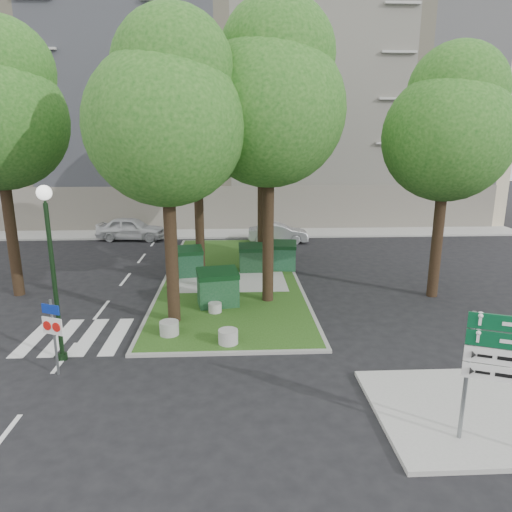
{
  "coord_description": "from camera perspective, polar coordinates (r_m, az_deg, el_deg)",
  "views": [
    {
      "loc": [
        0.67,
        -12.9,
        6.37
      ],
      "look_at": [
        1.52,
        4.32,
        2.0
      ],
      "focal_mm": 32.0,
      "sensor_mm": 36.0,
      "label": 1
    }
  ],
  "objects": [
    {
      "name": "dumpster_d",
      "position": [
        22.79,
        3.14,
        0.04
      ],
      "size": [
        1.64,
        1.25,
        1.41
      ],
      "rotation": [
        0.0,
        0.0,
        -0.13
      ],
      "color": "#144327",
      "rests_on": "median_island"
    },
    {
      "name": "building_sidewalk",
      "position": [
        32.04,
        -3.96,
        2.83
      ],
      "size": [
        42.0,
        3.0,
        0.12
      ],
      "primitive_type": "cube",
      "color": "#999993",
      "rests_on": "ground"
    },
    {
      "name": "car_white",
      "position": [
        31.16,
        -15.34,
        3.34
      ],
      "size": [
        4.61,
        2.26,
        1.51
      ],
      "primitive_type": "imported",
      "rotation": [
        0.0,
        0.0,
        1.46
      ],
      "color": "silver",
      "rests_on": "ground"
    },
    {
      "name": "car_silver",
      "position": [
        29.28,
        2.79,
        2.89
      ],
      "size": [
        3.87,
        1.55,
        1.25
      ],
      "primitive_type": "imported",
      "rotation": [
        0.0,
        0.0,
        1.51
      ],
      "color": "gray",
      "rests_on": "ground"
    },
    {
      "name": "dumpster_c",
      "position": [
        22.44,
        -0.31,
        -0.24
      ],
      "size": [
        1.46,
        1.03,
        1.34
      ],
      "rotation": [
        0.0,
        0.0,
        0.01
      ],
      "color": "black",
      "rests_on": "median_island"
    },
    {
      "name": "tree_median_mid",
      "position": [
        22.02,
        -7.2,
        15.7
      ],
      "size": [
        4.8,
        4.8,
        9.99
      ],
      "color": "black",
      "rests_on": "ground"
    },
    {
      "name": "bollard_left",
      "position": [
        15.55,
        -10.79,
        -8.83
      ],
      "size": [
        0.64,
        0.64,
        0.45
      ],
      "primitive_type": "cylinder",
      "color": "gray",
      "rests_on": "median_island"
    },
    {
      "name": "median_island",
      "position": [
        21.83,
        -3.14,
        -2.6
      ],
      "size": [
        6.0,
        16.0,
        0.12
      ],
      "primitive_type": "cube",
      "color": "#214714",
      "rests_on": "ground"
    },
    {
      "name": "median_kerb",
      "position": [
        21.84,
        -3.14,
        -2.62
      ],
      "size": [
        6.3,
        16.3,
        0.1
      ],
      "primitive_type": "cube",
      "color": "gray",
      "rests_on": "ground"
    },
    {
      "name": "bollard_mid",
      "position": [
        17.26,
        -5.15,
        -6.43
      ],
      "size": [
        0.5,
        0.5,
        0.36
      ],
      "primitive_type": "cylinder",
      "color": "#9A9A95",
      "rests_on": "median_island"
    },
    {
      "name": "ground",
      "position": [
        14.4,
        -5.31,
        -12.1
      ],
      "size": [
        120.0,
        120.0,
        0.0
      ],
      "primitive_type": "plane",
      "color": "black",
      "rests_on": "ground"
    },
    {
      "name": "bollard_right",
      "position": [
        14.7,
        -3.5,
        -10.02
      ],
      "size": [
        0.63,
        0.63,
        0.45
      ],
      "primitive_type": "cylinder",
      "color": "#9A9995",
      "rests_on": "median_island"
    },
    {
      "name": "tree_median_near_left",
      "position": [
        15.63,
        -10.98,
        17.45
      ],
      "size": [
        5.2,
        5.2,
        10.53
      ],
      "color": "black",
      "rests_on": "ground"
    },
    {
      "name": "traffic_sign_pole",
      "position": [
        13.78,
        -24.01,
        -8.12
      ],
      "size": [
        0.63,
        0.3,
        2.22
      ],
      "rotation": [
        0.0,
        0.0,
        -0.41
      ],
      "color": "slate",
      "rests_on": "ground"
    },
    {
      "name": "sidewalk_corner",
      "position": [
        12.74,
        26.13,
        -17.09
      ],
      "size": [
        5.0,
        4.0,
        0.12
      ],
      "primitive_type": "cube",
      "color": "#999993",
      "rests_on": "ground"
    },
    {
      "name": "tree_median_near_right",
      "position": [
        17.59,
        1.93,
        19.48
      ],
      "size": [
        5.6,
        5.6,
        11.46
      ],
      "color": "black",
      "rests_on": "ground"
    },
    {
      "name": "apartment_building",
      "position": [
        38.94,
        -3.96,
        16.6
      ],
      "size": [
        41.0,
        12.0,
        16.0
      ],
      "primitive_type": "cube",
      "color": "#BAAD8B",
      "rests_on": "ground"
    },
    {
      "name": "directional_sign",
      "position": [
        10.71,
        28.41,
        -11.4
      ],
      "size": [
        1.37,
        0.58,
        2.91
      ],
      "rotation": [
        0.0,
        0.0,
        -0.38
      ],
      "color": "slate",
      "rests_on": "sidewalk_corner"
    },
    {
      "name": "dumpster_a",
      "position": [
        21.86,
        -8.64,
        -0.73
      ],
      "size": [
        1.68,
        1.32,
        1.4
      ],
      "rotation": [
        0.0,
        0.0,
        0.2
      ],
      "color": "#0E361E",
      "rests_on": "median_island"
    },
    {
      "name": "litter_bin",
      "position": [
        24.25,
        1.21,
        0.24
      ],
      "size": [
        0.45,
        0.45,
        0.78
      ],
      "primitive_type": "cylinder",
      "color": "#D0D619",
      "rests_on": "median_island"
    },
    {
      "name": "zebra_crossing",
      "position": [
        16.35,
        -18.51,
        -9.47
      ],
      "size": [
        5.0,
        3.0,
        0.01
      ],
      "primitive_type": "cube",
      "color": "silver",
      "rests_on": "ground"
    },
    {
      "name": "tree_median_far",
      "position": [
        25.09,
        0.95,
        18.68
      ],
      "size": [
        5.8,
        5.8,
        11.93
      ],
      "color": "black",
      "rests_on": "ground"
    },
    {
      "name": "dumpster_b",
      "position": [
        17.82,
        -4.79,
        -3.98
      ],
      "size": [
        1.74,
        1.37,
        1.46
      ],
      "rotation": [
        0.0,
        0.0,
        0.19
      ],
      "color": "#10391C",
      "rests_on": "median_island"
    },
    {
      "name": "street_lamp",
      "position": [
        14.13,
        -24.24,
        0.26
      ],
      "size": [
        0.41,
        0.41,
        5.2
      ],
      "color": "black",
      "rests_on": "ground"
    },
    {
      "name": "tree_street_right",
      "position": [
        19.84,
        23.11,
        14.9
      ],
      "size": [
        5.0,
        5.0,
        10.06
      ],
      "color": "black",
      "rests_on": "ground"
    }
  ]
}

